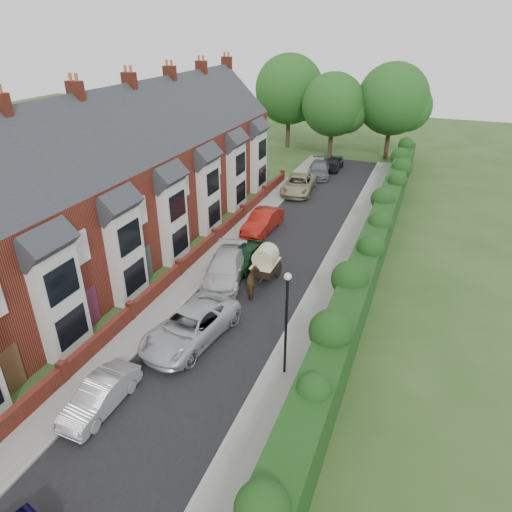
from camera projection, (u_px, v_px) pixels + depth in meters
The scene contains 23 objects.
ground at pixel (172, 416), 18.16m from camera, with size 140.00×140.00×0.00m, color #2D4C1E.
road at pixel (259, 282), 27.41m from camera, with size 6.00×58.00×0.02m, color black.
pavement_hedge_side at pixel (326, 295), 26.06m from camera, with size 2.20×58.00×0.12m, color gray.
pavement_house_side at pixel (202, 270), 28.63m from camera, with size 1.70×58.00×0.12m, color gray.
kerb_hedge_side at pixel (308, 291), 26.40m from camera, with size 0.18×58.00×0.13m, color #989892.
kerb_house_side at pixel (213, 273), 28.37m from camera, with size 0.18×58.00×0.13m, color #989892.
hedge at pixel (360, 277), 24.77m from camera, with size 2.10×58.00×2.85m.
terrace_row at pixel (95, 196), 27.87m from camera, with size 9.05×40.50×11.50m.
garden_wall_row at pixel (179, 269), 27.94m from camera, with size 0.35×40.35×1.10m.
lamppost at pixel (287, 312), 18.85m from camera, with size 0.32×0.32×5.16m.
tree_far_left at pixel (336, 106), 49.53m from camera, with size 7.14×6.80×9.29m.
tree_far_right at pixel (396, 101), 48.96m from camera, with size 7.98×7.60×10.31m.
tree_far_back at pixel (293, 91), 53.52m from camera, with size 8.40×8.00×10.82m.
car_silver_a at pixel (100, 395), 18.30m from camera, with size 1.35×3.86×1.27m, color #B2B1B6.
car_silver_b at pixel (191, 326), 22.17m from camera, with size 2.66×5.77×1.60m, color #B9BCC1.
car_white at pixel (225, 268), 27.38m from camera, with size 2.18×5.37×1.56m, color silver.
car_green at pixel (245, 257), 28.92m from camera, with size 1.63×4.05×1.38m, color black.
car_red at pixel (263, 221), 33.81m from camera, with size 1.64×4.71×1.55m, color maroon.
car_beige at pixel (298, 184), 41.42m from camera, with size 2.56×5.55×1.54m, color tan.
car_grey at pixel (319, 169), 45.85m from camera, with size 2.02×4.97×1.44m, color slate.
car_black at pixel (333, 163), 47.90m from camera, with size 1.62×4.03×1.37m, color black.
horse at pixel (254, 284), 25.83m from camera, with size 0.83×1.82×1.53m, color #50361D.
horse_cart at pixel (266, 261), 27.22m from camera, with size 1.40×3.09×2.23m.
Camera 1 is at (7.92, -11.05, 14.04)m, focal length 32.00 mm.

